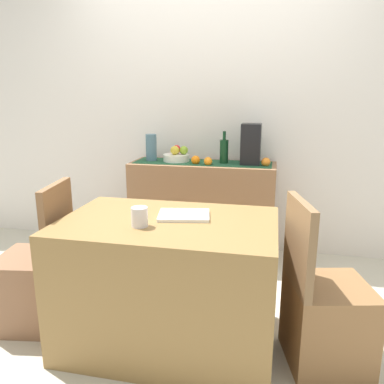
{
  "coord_description": "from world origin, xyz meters",
  "views": [
    {
      "loc": [
        0.56,
        -2.24,
        1.39
      ],
      "look_at": [
        -0.01,
        0.39,
        0.71
      ],
      "focal_mm": 35.53,
      "sensor_mm": 36.0,
      "label": 1
    }
  ],
  "objects_px": {
    "fruit_bowl": "(176,158)",
    "chair_near_window": "(37,284)",
    "dining_table": "(169,282)",
    "chair_by_corner": "(325,317)",
    "coffee_cup": "(140,217)",
    "sideboard_console": "(202,210)",
    "coffee_maker": "(251,144)",
    "wine_bottle": "(224,151)",
    "ceramic_vase": "(151,148)",
    "open_book": "(184,215)"
  },
  "relations": [
    {
      "from": "coffee_maker",
      "to": "chair_near_window",
      "type": "height_order",
      "value": "coffee_maker"
    },
    {
      "from": "coffee_maker",
      "to": "fruit_bowl",
      "type": "bearing_deg",
      "value": 180.0
    },
    {
      "from": "coffee_cup",
      "to": "chair_by_corner",
      "type": "distance_m",
      "value": 1.1
    },
    {
      "from": "sideboard_console",
      "to": "fruit_bowl",
      "type": "xyz_separation_m",
      "value": [
        -0.23,
        0.0,
        0.46
      ]
    },
    {
      "from": "coffee_cup",
      "to": "chair_near_window",
      "type": "xyz_separation_m",
      "value": [
        -0.73,
        0.13,
        -0.52
      ]
    },
    {
      "from": "dining_table",
      "to": "chair_near_window",
      "type": "xyz_separation_m",
      "value": [
        -0.85,
        0.0,
        -0.1
      ]
    },
    {
      "from": "coffee_maker",
      "to": "ceramic_vase",
      "type": "xyz_separation_m",
      "value": [
        -0.86,
        0.0,
        -0.05
      ]
    },
    {
      "from": "open_book",
      "to": "coffee_cup",
      "type": "bearing_deg",
      "value": -142.62
    },
    {
      "from": "fruit_bowl",
      "to": "chair_by_corner",
      "type": "xyz_separation_m",
      "value": [
        1.13,
        -1.28,
        -0.61
      ]
    },
    {
      "from": "wine_bottle",
      "to": "dining_table",
      "type": "distance_m",
      "value": 1.4
    },
    {
      "from": "coffee_cup",
      "to": "chair_near_window",
      "type": "bearing_deg",
      "value": 169.79
    },
    {
      "from": "dining_table",
      "to": "open_book",
      "type": "height_order",
      "value": "open_book"
    },
    {
      "from": "dining_table",
      "to": "chair_near_window",
      "type": "relative_size",
      "value": 1.3
    },
    {
      "from": "sideboard_console",
      "to": "open_book",
      "type": "xyz_separation_m",
      "value": [
        0.12,
        -1.2,
        0.33
      ]
    },
    {
      "from": "wine_bottle",
      "to": "ceramic_vase",
      "type": "distance_m",
      "value": 0.64
    },
    {
      "from": "sideboard_console",
      "to": "fruit_bowl",
      "type": "relative_size",
      "value": 5.54
    },
    {
      "from": "sideboard_console",
      "to": "coffee_maker",
      "type": "xyz_separation_m",
      "value": [
        0.4,
        0.0,
        0.59
      ]
    },
    {
      "from": "ceramic_vase",
      "to": "wine_bottle",
      "type": "bearing_deg",
      "value": 0.0
    },
    {
      "from": "coffee_cup",
      "to": "chair_near_window",
      "type": "relative_size",
      "value": 0.11
    },
    {
      "from": "dining_table",
      "to": "chair_near_window",
      "type": "distance_m",
      "value": 0.85
    },
    {
      "from": "wine_bottle",
      "to": "coffee_cup",
      "type": "distance_m",
      "value": 1.43
    },
    {
      "from": "coffee_cup",
      "to": "chair_by_corner",
      "type": "height_order",
      "value": "chair_by_corner"
    },
    {
      "from": "chair_by_corner",
      "to": "ceramic_vase",
      "type": "bearing_deg",
      "value": 136.7
    },
    {
      "from": "fruit_bowl",
      "to": "coffee_maker",
      "type": "xyz_separation_m",
      "value": [
        0.64,
        0.0,
        0.13
      ]
    },
    {
      "from": "fruit_bowl",
      "to": "chair_by_corner",
      "type": "relative_size",
      "value": 0.25
    },
    {
      "from": "sideboard_console",
      "to": "fruit_bowl",
      "type": "height_order",
      "value": "fruit_bowl"
    },
    {
      "from": "wine_bottle",
      "to": "sideboard_console",
      "type": "bearing_deg",
      "value": 180.0
    },
    {
      "from": "open_book",
      "to": "chair_near_window",
      "type": "xyz_separation_m",
      "value": [
        -0.92,
        -0.07,
        -0.48
      ]
    },
    {
      "from": "fruit_bowl",
      "to": "ceramic_vase",
      "type": "xyz_separation_m",
      "value": [
        -0.22,
        0.0,
        0.08
      ]
    },
    {
      "from": "ceramic_vase",
      "to": "coffee_cup",
      "type": "bearing_deg",
      "value": -74.34
    },
    {
      "from": "ceramic_vase",
      "to": "open_book",
      "type": "height_order",
      "value": "ceramic_vase"
    },
    {
      "from": "dining_table",
      "to": "chair_by_corner",
      "type": "height_order",
      "value": "chair_by_corner"
    },
    {
      "from": "sideboard_console",
      "to": "dining_table",
      "type": "relative_size",
      "value": 1.06
    },
    {
      "from": "fruit_bowl",
      "to": "wine_bottle",
      "type": "xyz_separation_m",
      "value": [
        0.42,
        0.0,
        0.07
      ]
    },
    {
      "from": "open_book",
      "to": "wine_bottle",
      "type": "bearing_deg",
      "value": 76.9
    },
    {
      "from": "coffee_maker",
      "to": "coffee_cup",
      "type": "bearing_deg",
      "value": -108.47
    },
    {
      "from": "chair_near_window",
      "to": "fruit_bowl",
      "type": "bearing_deg",
      "value": 66.0
    },
    {
      "from": "coffee_cup",
      "to": "open_book",
      "type": "bearing_deg",
      "value": 47.56
    },
    {
      "from": "sideboard_console",
      "to": "open_book",
      "type": "relative_size",
      "value": 4.42
    },
    {
      "from": "coffee_maker",
      "to": "chair_by_corner",
      "type": "relative_size",
      "value": 0.38
    },
    {
      "from": "fruit_bowl",
      "to": "chair_near_window",
      "type": "xyz_separation_m",
      "value": [
        -0.57,
        -1.27,
        -0.61
      ]
    },
    {
      "from": "coffee_maker",
      "to": "coffee_cup",
      "type": "height_order",
      "value": "coffee_maker"
    },
    {
      "from": "ceramic_vase",
      "to": "open_book",
      "type": "relative_size",
      "value": 0.84
    },
    {
      "from": "dining_table",
      "to": "open_book",
      "type": "xyz_separation_m",
      "value": [
        0.07,
        0.07,
        0.38
      ]
    },
    {
      "from": "fruit_bowl",
      "to": "chair_near_window",
      "type": "relative_size",
      "value": 0.25
    },
    {
      "from": "sideboard_console",
      "to": "dining_table",
      "type": "xyz_separation_m",
      "value": [
        0.05,
        -1.27,
        -0.05
      ]
    },
    {
      "from": "coffee_cup",
      "to": "chair_by_corner",
      "type": "relative_size",
      "value": 0.11
    },
    {
      "from": "coffee_maker",
      "to": "open_book",
      "type": "height_order",
      "value": "coffee_maker"
    },
    {
      "from": "sideboard_console",
      "to": "chair_by_corner",
      "type": "relative_size",
      "value": 1.38
    },
    {
      "from": "wine_bottle",
      "to": "ceramic_vase",
      "type": "relative_size",
      "value": 1.16
    }
  ]
}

